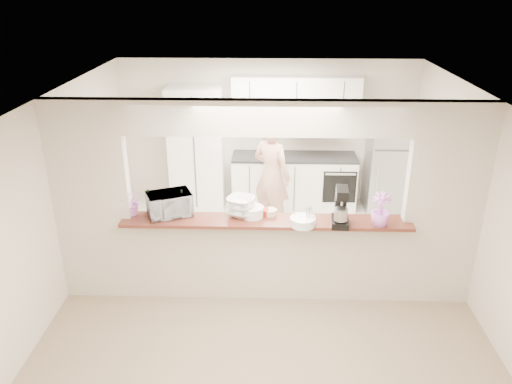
{
  "coord_description": "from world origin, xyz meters",
  "views": [
    {
      "loc": [
        0.04,
        -5.29,
        3.69
      ],
      "look_at": [
        -0.13,
        0.3,
        1.29
      ],
      "focal_mm": 35.0,
      "sensor_mm": 36.0,
      "label": 1
    }
  ],
  "objects_px": {
    "refrigerator": "(390,163)",
    "toaster_oven": "(169,204)",
    "person": "(272,176)",
    "stand_mixer": "(341,208)"
  },
  "relations": [
    {
      "from": "toaster_oven",
      "to": "person",
      "type": "bearing_deg",
      "value": 32.63
    },
    {
      "from": "refrigerator",
      "to": "toaster_oven",
      "type": "height_order",
      "value": "refrigerator"
    },
    {
      "from": "stand_mixer",
      "to": "person",
      "type": "height_order",
      "value": "person"
    },
    {
      "from": "refrigerator",
      "to": "toaster_oven",
      "type": "xyz_separation_m",
      "value": [
        -3.2,
        -2.6,
        0.38
      ]
    },
    {
      "from": "person",
      "to": "toaster_oven",
      "type": "bearing_deg",
      "value": 91.35
    },
    {
      "from": "toaster_oven",
      "to": "stand_mixer",
      "type": "relative_size",
      "value": 1.11
    },
    {
      "from": "person",
      "to": "refrigerator",
      "type": "bearing_deg",
      "value": -123.93
    },
    {
      "from": "toaster_oven",
      "to": "person",
      "type": "distance_m",
      "value": 2.23
    },
    {
      "from": "refrigerator",
      "to": "person",
      "type": "relative_size",
      "value": 0.96
    },
    {
      "from": "stand_mixer",
      "to": "person",
      "type": "distance_m",
      "value": 2.2
    }
  ]
}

